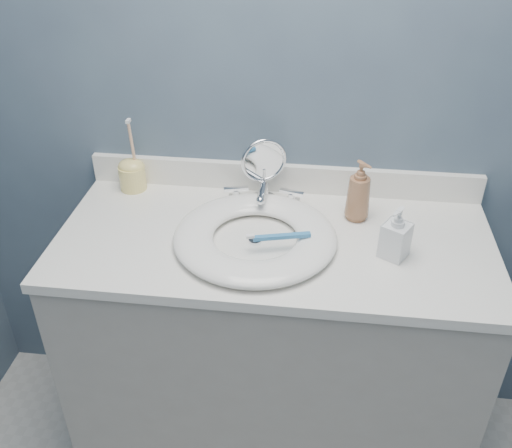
% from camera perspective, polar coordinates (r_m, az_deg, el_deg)
% --- Properties ---
extents(back_wall, '(2.20, 0.02, 2.40)m').
position_cam_1_polar(back_wall, '(1.69, 2.95, 13.02)').
color(back_wall, '#425163').
rests_on(back_wall, ground).
extents(vanity_cabinet, '(1.20, 0.55, 0.85)m').
position_cam_1_polar(vanity_cabinet, '(1.89, 1.58, -12.71)').
color(vanity_cabinet, '#A9A39A').
rests_on(vanity_cabinet, ground).
extents(countertop, '(1.22, 0.57, 0.03)m').
position_cam_1_polar(countertop, '(1.60, 1.82, -1.76)').
color(countertop, white).
rests_on(countertop, vanity_cabinet).
extents(backsplash, '(1.22, 0.02, 0.09)m').
position_cam_1_polar(backsplash, '(1.79, 2.67, 4.63)').
color(backsplash, white).
rests_on(backsplash, countertop).
extents(basin, '(0.45, 0.45, 0.04)m').
position_cam_1_polar(basin, '(1.56, -0.09, -1.25)').
color(basin, white).
rests_on(basin, countertop).
extents(drain, '(0.04, 0.04, 0.01)m').
position_cam_1_polar(drain, '(1.57, -0.09, -1.70)').
color(drain, silver).
rests_on(drain, countertop).
extents(faucet, '(0.25, 0.13, 0.07)m').
position_cam_1_polar(faucet, '(1.72, 0.72, 2.70)').
color(faucet, silver).
rests_on(faucet, countertop).
extents(makeup_mirror, '(0.13, 0.08, 0.21)m').
position_cam_1_polar(makeup_mirror, '(1.71, 0.78, 5.66)').
color(makeup_mirror, silver).
rests_on(makeup_mirror, countertop).
extents(soap_bottle_amber, '(0.10, 0.10, 0.18)m').
position_cam_1_polar(soap_bottle_amber, '(1.65, 10.25, 3.28)').
color(soap_bottle_amber, '#936342').
rests_on(soap_bottle_amber, countertop).
extents(soap_bottle_clear, '(0.09, 0.09, 0.15)m').
position_cam_1_polar(soap_bottle_clear, '(1.53, 13.86, -0.85)').
color(soap_bottle_clear, silver).
rests_on(soap_bottle_clear, countertop).
extents(toothbrush_holder, '(0.08, 0.08, 0.24)m').
position_cam_1_polar(toothbrush_holder, '(1.84, -12.29, 4.98)').
color(toothbrush_holder, '#F3DE79').
rests_on(toothbrush_holder, countertop).
extents(toothbrush_lying, '(0.17, 0.06, 0.02)m').
position_cam_1_polar(toothbrush_lying, '(1.52, 2.35, -1.28)').
color(toothbrush_lying, teal).
rests_on(toothbrush_lying, basin).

